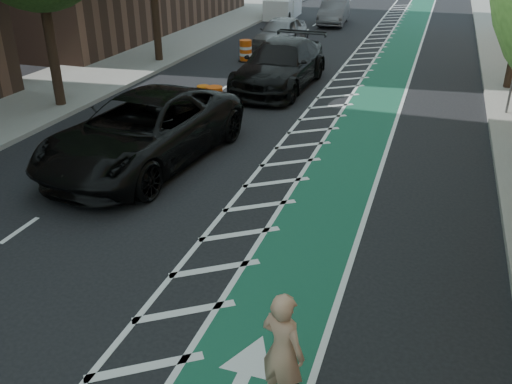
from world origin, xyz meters
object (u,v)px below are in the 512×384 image
at_px(skateboarder, 283,351).
at_px(suv_near, 144,130).
at_px(suv_far, 280,65).
at_px(barrel_a, 215,102).

height_order(skateboarder, suv_near, skateboarder).
xyz_separation_m(suv_near, suv_far, (1.37, 8.80, -0.02)).
relative_size(suv_far, barrel_a, 6.36).
bearing_deg(skateboarder, barrel_a, -41.64).
distance_m(suv_near, suv_far, 8.90).
distance_m(skateboarder, suv_far, 16.67).
xyz_separation_m(suv_near, barrel_a, (0.20, 4.59, -0.48)).
xyz_separation_m(skateboarder, barrel_a, (-5.90, 11.77, -0.56)).
bearing_deg(suv_near, suv_far, 87.29).
relative_size(suv_near, barrel_a, 6.81).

